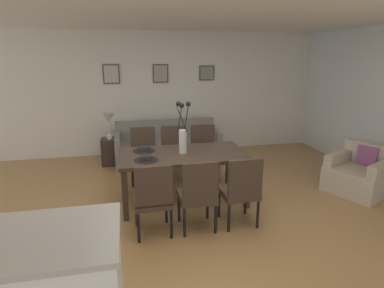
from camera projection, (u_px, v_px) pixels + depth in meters
name	position (u px, v px, depth m)	size (l,w,h in m)	color
ground_plane	(185.00, 221.00, 4.08)	(9.00, 9.00, 0.00)	#A87A47
back_wall_panel	(157.00, 94.00, 6.79)	(9.00, 0.10, 2.60)	silver
ceiling_panel	(178.00, 8.00, 3.75)	(9.00, 7.20, 0.08)	white
dining_table	(183.00, 158.00, 4.50)	(1.80, 0.96, 0.74)	#3D2D23
dining_chair_near_left	(153.00, 196.00, 3.62)	(0.45, 0.45, 0.92)	#3D2D23
dining_chair_near_right	(143.00, 152.00, 5.30)	(0.47, 0.47, 0.92)	#3D2D23
dining_chair_far_left	(198.00, 192.00, 3.73)	(0.44, 0.44, 0.92)	#3D2D23
dining_chair_far_right	(174.00, 151.00, 5.39)	(0.46, 0.46, 0.92)	#3D2D23
dining_chair_mid_left	(241.00, 188.00, 3.85)	(0.45, 0.45, 0.92)	#3D2D23
dining_chair_mid_right	(204.00, 149.00, 5.50)	(0.44, 0.44, 0.92)	#3D2D23
centerpiece_vase	(183.00, 134.00, 4.41)	(0.21, 0.23, 0.73)	silver
placemat_near_left	(146.00, 160.00, 4.17)	(0.32, 0.32, 0.01)	black
bowl_near_left	(146.00, 157.00, 4.16)	(0.17, 0.17, 0.07)	#2D2826
placemat_near_right	(144.00, 151.00, 4.58)	(0.32, 0.32, 0.01)	black
bowl_near_right	(144.00, 148.00, 4.57)	(0.17, 0.17, 0.07)	#2D2826
sofa	(167.00, 147.00, 6.41)	(2.08, 0.84, 0.80)	gray
side_table	(111.00, 152.00, 6.20)	(0.36, 0.36, 0.52)	#33261E
table_lamp	(109.00, 120.00, 6.03)	(0.22, 0.22, 0.51)	beige
armchair	(360.00, 174.00, 4.92)	(1.06, 1.06, 0.75)	#B7A893
framed_picture_left	(111.00, 74.00, 6.42)	(0.33, 0.03, 0.40)	#473828
framed_picture_center	(161.00, 74.00, 6.63)	(0.33, 0.03, 0.39)	#473828
framed_picture_right	(207.00, 73.00, 6.83)	(0.34, 0.03, 0.32)	#473828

